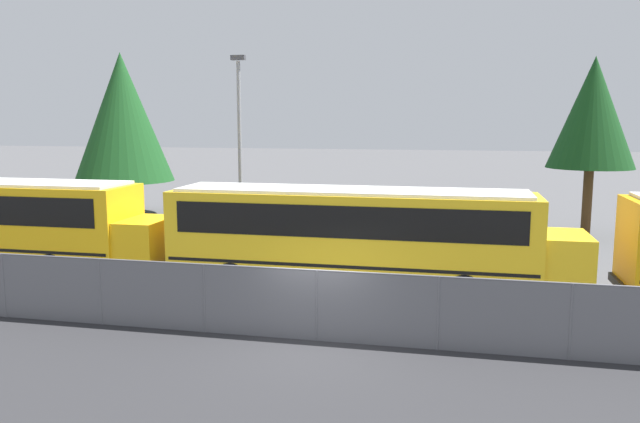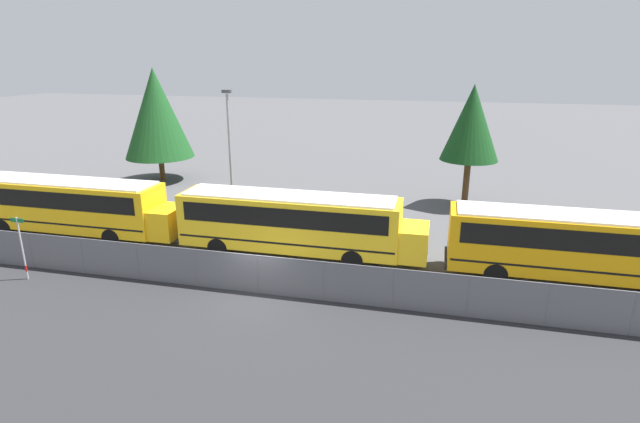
% 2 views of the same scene
% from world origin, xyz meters
% --- Properties ---
extents(ground_plane, '(200.00, 200.00, 0.00)m').
position_xyz_m(ground_plane, '(0.00, 0.00, 0.00)').
color(ground_plane, '#4C4C4F').
extents(road_strip, '(142.11, 12.00, 0.01)m').
position_xyz_m(road_strip, '(0.00, -6.00, 0.00)').
color(road_strip, '#2B2B2D').
rests_on(road_strip, ground_plane).
extents(fence, '(108.18, 0.07, 1.85)m').
position_xyz_m(fence, '(0.00, -0.00, 0.94)').
color(fence, '#9EA0A5').
rests_on(fence, ground_plane).
extents(school_bus_2, '(13.07, 2.54, 3.37)m').
position_xyz_m(school_bus_2, '(-13.16, 4.47, 2.01)').
color(school_bus_2, yellow).
rests_on(school_bus_2, ground_plane).
extents(school_bus_3, '(13.07, 2.54, 3.37)m').
position_xyz_m(school_bus_3, '(0.36, 4.54, 2.01)').
color(school_bus_3, yellow).
rests_on(school_bus_3, ground_plane).
extents(school_bus_4, '(13.07, 2.54, 3.37)m').
position_xyz_m(school_bus_4, '(14.27, 4.50, 2.01)').
color(school_bus_4, orange).
rests_on(school_bus_4, ground_plane).
extents(street_sign, '(0.70, 0.09, 3.12)m').
position_xyz_m(street_sign, '(-11.24, -1.22, 1.65)').
color(street_sign, '#B7B7BC').
rests_on(street_sign, ground_plane).
extents(light_pole, '(0.60, 0.24, 8.17)m').
position_xyz_m(light_pole, '(-5.63, 10.37, 4.47)').
color(light_pole, gray).
rests_on(light_pole, ground_plane).
extents(tree_0, '(3.94, 3.94, 8.41)m').
position_xyz_m(tree_0, '(9.44, 16.35, 5.81)').
color(tree_0, '#51381E').
rests_on(tree_0, ground_plane).
extents(tree_1, '(5.59, 5.59, 9.28)m').
position_xyz_m(tree_1, '(-15.35, 18.00, 5.64)').
color(tree_1, '#51381E').
rests_on(tree_1, ground_plane).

